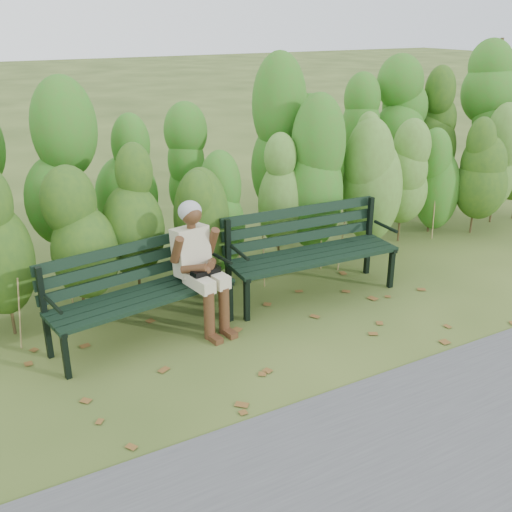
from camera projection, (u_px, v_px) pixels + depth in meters
ground at (274, 341)px, 5.69m from camera, size 80.00×80.00×0.00m
footpath at (445, 489)px, 3.91m from camera, size 60.00×2.50×0.01m
hedge_band at (191, 170)px, 6.73m from camera, size 11.04×1.67×2.42m
leaf_litter at (266, 344)px, 5.63m from camera, size 6.04×2.26×0.01m
bench_left at (137, 285)px, 5.62m from camera, size 1.84×0.84×0.89m
bench_right at (308, 245)px, 6.51m from camera, size 1.91×0.71×0.94m
seated_woman at (198, 258)px, 5.75m from camera, size 0.51×0.75×1.26m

